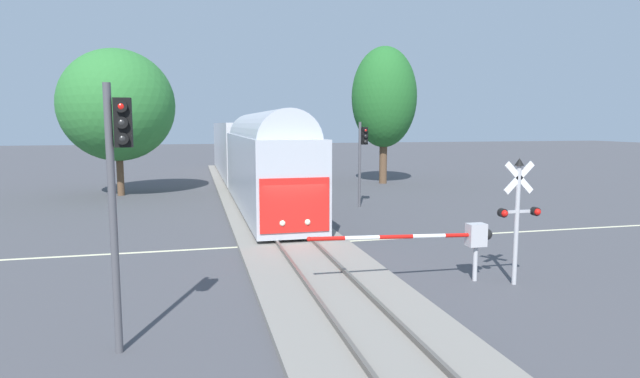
% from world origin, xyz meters
% --- Properties ---
extents(ground_plane, '(220.00, 220.00, 0.00)m').
position_xyz_m(ground_plane, '(0.00, 0.00, 0.00)').
color(ground_plane, '#47474C').
extents(road_centre_stripe, '(44.00, 0.20, 0.01)m').
position_xyz_m(road_centre_stripe, '(0.00, 0.00, 0.00)').
color(road_centre_stripe, beige).
rests_on(road_centre_stripe, ground).
extents(railway_track, '(4.40, 80.00, 0.32)m').
position_xyz_m(railway_track, '(0.00, 0.00, 0.10)').
color(railway_track, gray).
rests_on(railway_track, ground).
extents(commuter_train, '(3.04, 40.20, 5.16)m').
position_xyz_m(commuter_train, '(0.00, 18.01, 2.78)').
color(commuter_train, '#B2B7C1').
rests_on(commuter_train, railway_track).
extents(crossing_gate_near, '(5.86, 0.40, 1.80)m').
position_xyz_m(crossing_gate_near, '(3.94, -6.21, 1.40)').
color(crossing_gate_near, '#B7B7BC').
rests_on(crossing_gate_near, ground).
extents(crossing_signal_mast, '(1.36, 0.44, 3.83)m').
position_xyz_m(crossing_signal_mast, '(5.57, -6.86, 2.34)').
color(crossing_signal_mast, '#B2B2B7').
rests_on(crossing_signal_mast, ground).
extents(traffic_signal_near_left, '(0.53, 0.38, 5.66)m').
position_xyz_m(traffic_signal_near_left, '(-5.31, -9.11, 3.79)').
color(traffic_signal_near_left, '#4C4C51').
rests_on(traffic_signal_near_left, ground).
extents(traffic_signal_far_side, '(0.53, 0.38, 4.95)m').
position_xyz_m(traffic_signal_far_side, '(5.75, 8.57, 3.32)').
color(traffic_signal_far_side, '#4C4C51').
rests_on(traffic_signal_far_side, ground).
extents(oak_far_right, '(5.22, 5.22, 10.98)m').
position_xyz_m(oak_far_right, '(11.25, 19.86, 6.93)').
color(oak_far_right, brown).
rests_on(oak_far_right, ground).
extents(oak_behind_train, '(7.52, 7.52, 9.77)m').
position_xyz_m(oak_behind_train, '(-8.64, 17.12, 6.06)').
color(oak_behind_train, brown).
rests_on(oak_behind_train, ground).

